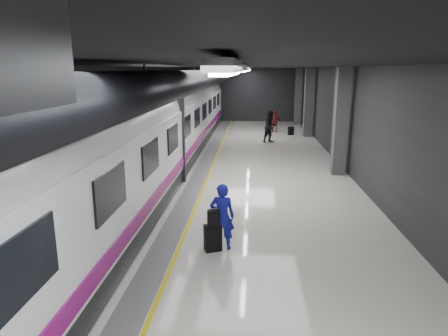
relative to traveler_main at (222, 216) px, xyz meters
name	(u,v)px	position (x,y,z in m)	size (l,w,h in m)	color
ground	(229,185)	(-0.14, 5.72, -0.85)	(40.00, 40.00, 0.00)	silver
platform_hall	(224,91)	(-0.43, 6.68, 2.69)	(10.02, 40.02, 4.51)	black
train	(145,131)	(-3.39, 5.72, 1.22)	(3.05, 38.00, 4.05)	black
traveler_main	(222,216)	(0.00, 0.00, 0.00)	(0.62, 0.40, 1.69)	#1B16AB
suitcase_main	(213,238)	(-0.22, -0.15, -0.51)	(0.41, 0.26, 0.67)	black
shoulder_bag	(214,218)	(-0.19, -0.19, 0.02)	(0.30, 0.16, 0.40)	black
traveler_far_a	(271,126)	(1.85, 15.25, 0.14)	(0.95, 0.74, 1.96)	black
traveler_far_b	(275,121)	(2.33, 19.53, -0.07)	(0.91, 0.38, 1.56)	maroon
suitcase_far	(291,131)	(3.39, 18.26, -0.56)	(0.38, 0.25, 0.56)	black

